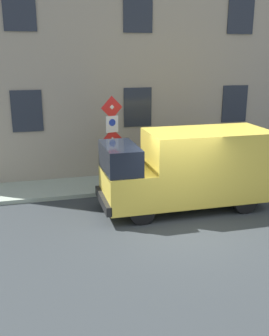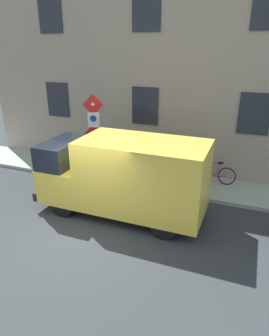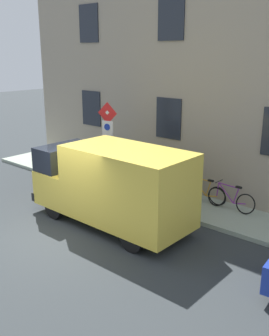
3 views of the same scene
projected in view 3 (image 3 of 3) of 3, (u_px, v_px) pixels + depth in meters
The scene contains 10 objects.
ground_plane at pixel (65, 233), 11.52m from camera, with size 80.00×80.00×0.00m, color #2F3436.
sidewalk_slab at pixel (151, 194), 14.46m from camera, with size 2.02×17.10×0.14m, color #99A594.
building_facade at pixel (176, 74), 14.22m from camera, with size 0.75×15.10×8.71m.
sign_post_stacked at pixel (108, 136), 14.14m from camera, with size 0.20×0.55×3.18m.
delivery_van at pixel (113, 184), 11.72m from camera, with size 2.03×5.34×2.50m.
bicycle_purple at pixel (231, 199), 12.81m from camera, with size 0.46×1.71×0.89m.
bicycle_orange at pixel (203, 192), 13.45m from camera, with size 0.46×1.71×0.89m.
bicycle_red at pixel (179, 185), 14.09m from camera, with size 0.49×1.72×0.89m.
pedestrian at pixel (173, 176), 13.32m from camera, with size 0.43×0.48×1.72m.
litter_bin at pixel (145, 187), 13.67m from camera, with size 0.44×0.44×0.90m, color #2D5133.
Camera 3 is at (-6.59, -8.42, 5.13)m, focal length 41.73 mm.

